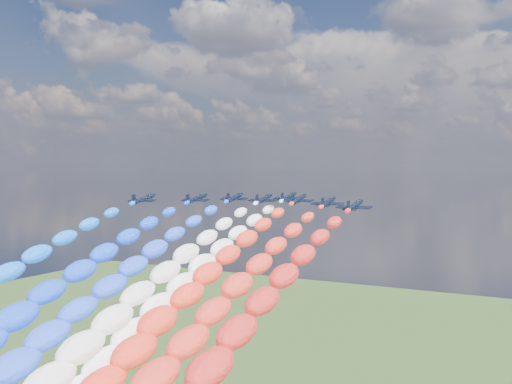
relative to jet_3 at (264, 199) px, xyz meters
The scene contains 15 objects.
jet_0 31.08m from the jet_3, 150.19° to the right, with size 7.85×10.53×2.32m, color black, non-canonical shape.
jet_1 17.64m from the jet_3, 156.13° to the right, with size 7.85×10.53×2.32m, color black, non-canonical shape.
trail_1 66.53m from the jet_3, 104.76° to the right, with size 6.82×106.28×45.89m, color blue, non-canonical shape.
jet_2 10.40m from the jet_3, 166.69° to the left, with size 7.85×10.53×2.32m, color black, non-canonical shape.
trail_2 56.50m from the jet_3, 101.08° to the right, with size 6.82×106.28×45.89m, color blue, non-canonical shape.
jet_3 is the anchor object (origin of this frame).
trail_3 57.82m from the jet_3, 90.00° to the right, with size 6.82×106.28×45.89m, color white, non-canonical shape.
jet_4 11.80m from the jet_3, 82.52° to the left, with size 7.85×10.53×2.32m, color black, non-canonical shape.
trail_4 47.08m from the jet_3, 87.92° to the right, with size 6.82×106.28×45.89m, color white, non-canonical shape.
jet_5 9.15m from the jet_3, 16.84° to the left, with size 7.85×10.53×2.32m, color black, non-canonical shape.
trail_5 56.04m from the jet_3, 80.34° to the right, with size 6.82×106.28×45.89m, color #F73722, non-canonical shape.
jet_6 20.72m from the jet_3, 14.89° to the right, with size 7.85×10.53×2.32m, color black, non-canonical shape.
trail_6 65.95m from the jet_3, 71.38° to the right, with size 6.82×106.28×45.89m, color red, non-canonical shape.
jet_7 32.91m from the jet_3, 25.57° to the right, with size 7.85×10.53×2.32m, color black, non-canonical shape.
trail_7 77.22m from the jet_3, 66.51° to the right, with size 6.82×106.28×45.89m, color red, non-canonical shape.
Camera 1 is at (73.93, -132.63, 107.51)m, focal length 43.58 mm.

